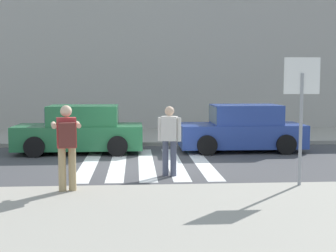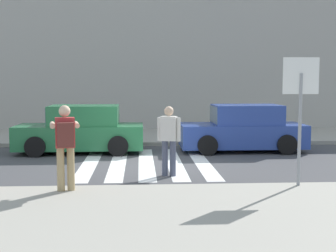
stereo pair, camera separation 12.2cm
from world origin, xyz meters
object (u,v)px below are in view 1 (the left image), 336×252
Objects in this scene: parked_car_green at (81,131)px; parked_car_blue at (242,129)px; photographer_with_backpack at (67,140)px; pedestrian_crossing at (169,137)px; stop_sign at (302,92)px.

parked_car_green is 5.35m from parked_car_blue.
photographer_with_backpack is 3.00m from pedestrian_crossing.
pedestrian_crossing is 4.80m from parked_car_blue.
photographer_with_backpack is at bearing -177.39° from stop_sign.
parked_car_blue is (4.93, 5.96, -0.44)m from photographer_with_backpack.
parked_car_green is (-2.62, 3.94, -0.25)m from pedestrian_crossing.
stop_sign reaches higher than parked_car_blue.
stop_sign reaches higher than parked_car_green.
pedestrian_crossing reaches higher than parked_car_blue.
photographer_with_backpack reaches higher than pedestrian_crossing.
stop_sign is 4.94m from photographer_with_backpack.
photographer_with_backpack is 7.75m from parked_car_blue.
parked_car_blue is at bearing 55.29° from pedestrian_crossing.
pedestrian_crossing is at bearing 145.60° from stop_sign.
photographer_with_backpack is 0.42× the size of parked_car_blue.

